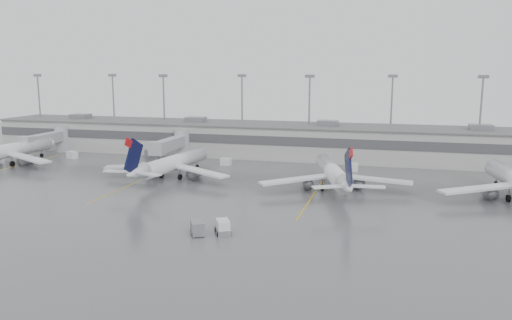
% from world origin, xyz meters
% --- Properties ---
extents(ground, '(260.00, 260.00, 0.00)m').
position_xyz_m(ground, '(0.00, 0.00, 0.00)').
color(ground, '#555558').
rests_on(ground, ground).
extents(terminal, '(152.00, 17.00, 9.45)m').
position_xyz_m(terminal, '(-0.01, 57.98, 4.17)').
color(terminal, '#A2A29D').
rests_on(terminal, ground).
extents(light_masts, '(142.40, 8.00, 20.60)m').
position_xyz_m(light_masts, '(0.00, 63.75, 12.03)').
color(light_masts, gray).
rests_on(light_masts, ground).
extents(jet_bridge_left, '(4.00, 17.20, 7.00)m').
position_xyz_m(jet_bridge_left, '(-55.50, 45.72, 3.87)').
color(jet_bridge_left, '#939598').
rests_on(jet_bridge_left, ground).
extents(jet_bridge_right, '(4.00, 17.20, 7.00)m').
position_xyz_m(jet_bridge_right, '(-20.50, 45.72, 3.87)').
color(jet_bridge_right, '#939598').
rests_on(jet_bridge_right, ground).
extents(stand_markings, '(105.25, 40.00, 0.01)m').
position_xyz_m(stand_markings, '(-0.00, 24.00, 0.01)').
color(stand_markings, gold).
rests_on(stand_markings, ground).
extents(jet_far_left, '(29.68, 33.32, 10.77)m').
position_xyz_m(jet_far_left, '(-55.28, 28.87, 3.35)').
color(jet_far_left, white).
rests_on(jet_far_left, ground).
extents(jet_mid_left, '(27.87, 31.38, 10.16)m').
position_xyz_m(jet_mid_left, '(-12.33, 25.98, 3.16)').
color(jet_mid_left, white).
rests_on(jet_mid_left, ground).
extents(jet_mid_right, '(26.69, 30.36, 10.09)m').
position_xyz_m(jet_mid_right, '(20.49, 24.68, 3.14)').
color(jet_mid_right, white).
rests_on(jet_mid_right, ground).
extents(baggage_tug, '(3.01, 3.47, 1.91)m').
position_xyz_m(baggage_tug, '(9.10, -4.35, 0.74)').
color(baggage_tug, white).
rests_on(baggage_tug, ground).
extents(baggage_cart, '(2.81, 3.30, 1.84)m').
position_xyz_m(baggage_cart, '(5.90, -5.55, 0.96)').
color(baggage_cart, slate).
rests_on(baggage_cart, ground).
extents(gse_uld_a, '(2.91, 2.38, 1.78)m').
position_xyz_m(gse_uld_a, '(-46.18, 40.82, 0.89)').
color(gse_uld_a, white).
rests_on(gse_uld_a, ground).
extents(gse_uld_b, '(2.39, 1.64, 1.66)m').
position_xyz_m(gse_uld_b, '(-6.38, 42.49, 0.83)').
color(gse_uld_b, white).
rests_on(gse_uld_b, ground).
extents(gse_uld_c, '(2.80, 2.15, 1.78)m').
position_xyz_m(gse_uld_c, '(22.32, 43.01, 0.89)').
color(gse_uld_c, white).
rests_on(gse_uld_c, ground).
extents(gse_loader, '(3.21, 3.85, 2.06)m').
position_xyz_m(gse_loader, '(-28.04, 46.49, 1.03)').
color(gse_loader, slate).
rests_on(gse_loader, ground).
extents(cone_a, '(0.40, 0.40, 0.64)m').
position_xyz_m(cone_a, '(-52.58, 32.28, 0.32)').
color(cone_a, orange).
rests_on(cone_a, ground).
extents(cone_b, '(0.40, 0.40, 0.64)m').
position_xyz_m(cone_b, '(-16.93, 31.06, 0.32)').
color(cone_b, orange).
rests_on(cone_b, ground).
extents(cone_c, '(0.48, 0.48, 0.77)m').
position_xyz_m(cone_c, '(16.88, 33.81, 0.39)').
color(cone_c, orange).
rests_on(cone_c, ground).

